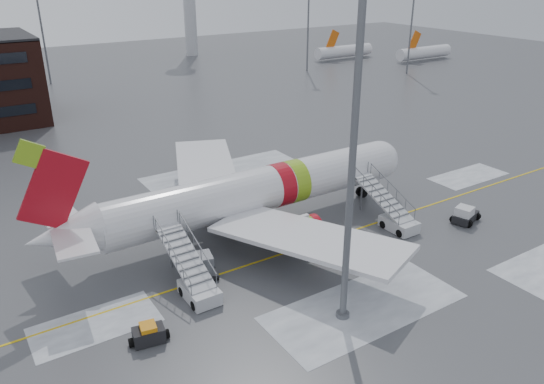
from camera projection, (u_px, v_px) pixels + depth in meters
ground at (339, 228)px, 46.82m from camera, size 260.00×260.00×0.00m
airliner at (250, 193)px, 45.48m from camera, size 35.03×32.97×11.18m
airstair_fwd at (393, 216)px, 46.74m from camera, size 2.05×7.70×3.48m
airstair_aft at (195, 281)px, 37.17m from camera, size 2.05×7.70×3.48m
pushback_tug at (465, 215)px, 47.73m from camera, size 3.05×2.63×1.57m
uld_container at (201, 267)px, 39.13m from camera, size 2.65×2.18×1.90m
baggage_tractor at (149, 335)px, 32.55m from camera, size 2.57×1.45×1.29m
light_mast_near at (356, 101)px, 29.40m from camera, size 1.20×1.20×28.18m
light_mast_far_ne at (309, 4)px, 110.06m from camera, size 1.20×1.20×24.25m
light_mast_far_n at (38, 9)px, 97.54m from camera, size 1.20×1.20×24.25m
light_mast_far_e at (413, 5)px, 107.22m from camera, size 1.20×1.20×24.25m
distant_aircraft at (371, 61)px, 127.29m from camera, size 35.00×18.00×8.00m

